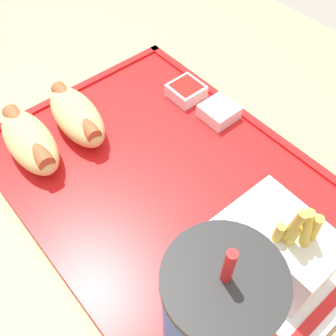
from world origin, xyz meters
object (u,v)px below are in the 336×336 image
object	(u,v)px
hot_dog_far	(30,141)
hot_dog_near	(77,115)
fries_carton	(289,254)
sauce_cup_mayo	(219,111)
soda_cup	(213,321)
sauce_cup_ketchup	(186,91)

from	to	relation	value
hot_dog_far	hot_dog_near	size ratio (longest dim) A/B	0.99
fries_carton	sauce_cup_mayo	world-z (taller)	fries_carton
soda_cup	hot_dog_far	bearing A→B (deg)	0.87
soda_cup	hot_dog_far	size ratio (longest dim) A/B	1.63
hot_dog_far	fries_carton	world-z (taller)	fries_carton
hot_dog_near	soda_cup	bearing A→B (deg)	168.44
sauce_cup_mayo	hot_dog_far	bearing A→B (deg)	64.73
hot_dog_near	sauce_cup_ketchup	xyz separation A→B (m)	(-0.05, -0.16, -0.01)
fries_carton	soda_cup	bearing A→B (deg)	91.62
sauce_cup_mayo	sauce_cup_ketchup	xyz separation A→B (m)	(0.06, 0.01, 0.00)
sauce_cup_ketchup	hot_dog_near	bearing A→B (deg)	73.04
soda_cup	hot_dog_far	distance (m)	0.34
fries_carton	sauce_cup_ketchup	bearing A→B (deg)	-21.53
hot_dog_far	hot_dog_near	bearing A→B (deg)	-90.00
hot_dog_near	sauce_cup_mayo	bearing A→B (deg)	-124.08
hot_dog_far	hot_dog_near	xyz separation A→B (m)	(0.00, -0.07, -0.00)
fries_carton	sauce_cup_mayo	distance (m)	0.25
hot_dog_near	fries_carton	distance (m)	0.33
hot_dog_far	sauce_cup_ketchup	bearing A→B (deg)	-101.87
hot_dog_far	sauce_cup_ketchup	world-z (taller)	hot_dog_far
soda_cup	sauce_cup_ketchup	bearing A→B (deg)	-39.11
soda_cup	sauce_cup_ketchup	world-z (taller)	soda_cup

